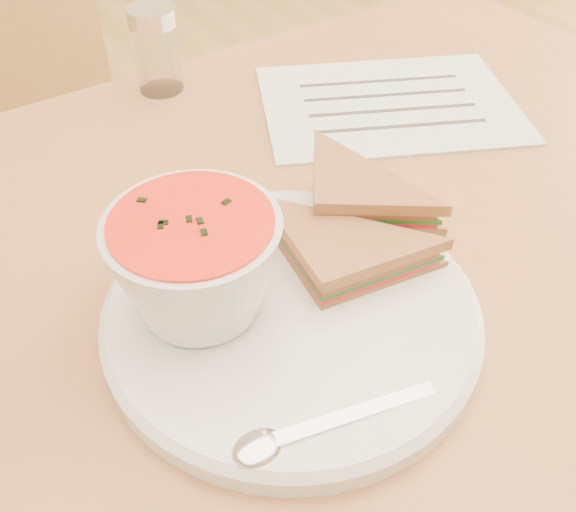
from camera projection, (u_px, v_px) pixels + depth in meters
dining_table at (322, 418)px, 0.88m from camera, size 1.00×0.70×0.75m
chair_far at (103, 182)px, 1.19m from camera, size 0.49×0.49×0.85m
plate at (291, 314)px, 0.50m from camera, size 0.32×0.32×0.02m
soup_bowl at (197, 269)px, 0.47m from camera, size 0.16×0.16×0.09m
sandwich_half_a at (321, 300)px, 0.48m from camera, size 0.13×0.13×0.04m
sandwich_half_b at (313, 220)px, 0.53m from camera, size 0.16×0.16×0.03m
spoon at (333, 422)px, 0.42m from camera, size 0.18×0.07×0.01m
paper_menu at (389, 104)px, 0.75m from camera, size 0.36×0.32×0.00m
condiment_shaker at (156, 50)px, 0.75m from camera, size 0.07×0.07×0.10m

